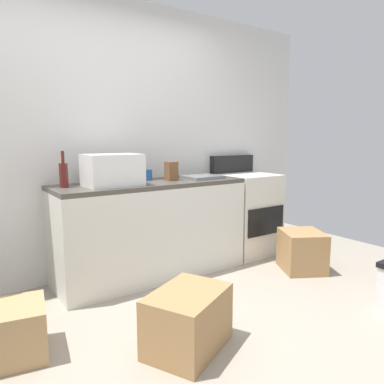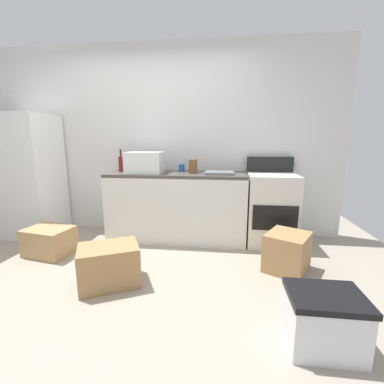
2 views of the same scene
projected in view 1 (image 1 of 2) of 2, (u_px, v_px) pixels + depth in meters
The scene contains 12 objects.
ground_plane at pixel (201, 340), 2.36m from camera, with size 6.00×6.00×0.00m, color #9E9384.
wall_back at pixel (105, 138), 3.42m from camera, with size 5.00×0.10×2.60m, color silver.
kitchen_counter at pixel (152, 229), 3.43m from camera, with size 1.80×0.60×0.90m.
stove_oven at pixel (246, 212), 4.12m from camera, with size 0.60×0.61×1.10m.
microwave at pixel (112, 170), 3.07m from camera, with size 0.46×0.34×0.27m, color white.
sink_basin at pixel (202, 177), 3.64m from camera, with size 0.36×0.32×0.03m, color slate.
wine_bottle at pixel (64, 174), 2.96m from camera, with size 0.07×0.07×0.30m.
coffee_mug at pixel (148, 175), 3.50m from camera, with size 0.08×0.08×0.10m, color #2659A5.
knife_block at pixel (171, 171), 3.47m from camera, with size 0.10×0.10×0.18m, color brown.
cardboard_box_large at pixel (188, 320), 2.24m from camera, with size 0.53×0.38×0.37m, color #A37A4C.
cardboard_box_medium at pixel (302, 251), 3.58m from camera, with size 0.38×0.42×0.39m, color #A37A4C.
cardboard_box_small at pixel (0, 334), 2.13m from camera, with size 0.51×0.38×0.32m, color tan.
Camera 1 is at (-1.29, -1.76, 1.31)m, focal length 33.85 mm.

